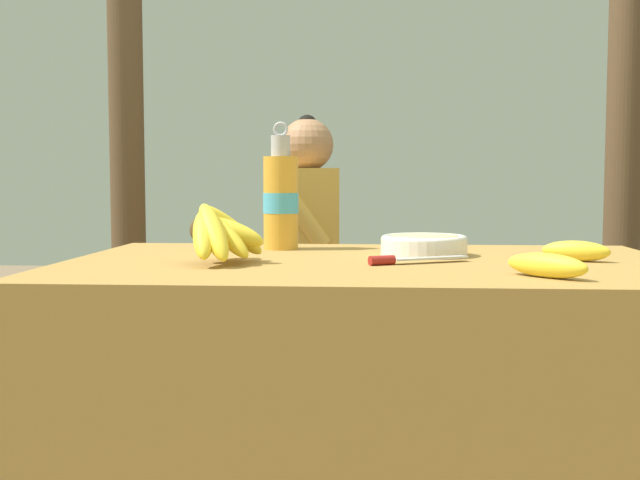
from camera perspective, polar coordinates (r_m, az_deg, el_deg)
market_counter at (r=1.81m, az=3.58°, el=-12.45°), size 1.32×0.86×0.69m
banana_bunch_ripe at (r=1.68m, az=-7.21°, el=0.59°), size 0.16×0.27×0.14m
serving_bowl at (r=1.86m, az=7.41°, el=-0.28°), size 0.20×0.20×0.05m
water_bottle at (r=2.01m, az=-2.80°, el=2.88°), size 0.09×0.09×0.32m
loose_banana_front at (r=1.49m, az=15.81°, el=-1.75°), size 0.15×0.15×0.04m
loose_banana_side at (r=1.80m, az=17.73°, el=-0.75°), size 0.15×0.10×0.04m
knife at (r=1.67m, az=6.05°, el=-1.37°), size 0.21×0.13×0.02m
wooden_bench at (r=3.00m, az=3.48°, el=-5.34°), size 1.79×0.32×0.43m
seated_vendor at (r=2.94m, az=-1.81°, el=-0.15°), size 0.44×0.41×1.10m
banana_bunch_green at (r=3.02m, az=13.43°, el=-2.98°), size 0.16×0.25×0.13m
support_post_near at (r=3.40m, az=-13.67°, el=12.42°), size 0.14×0.14×2.70m
support_post_far at (r=3.38m, az=20.98°, el=12.29°), size 0.14×0.14×2.70m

